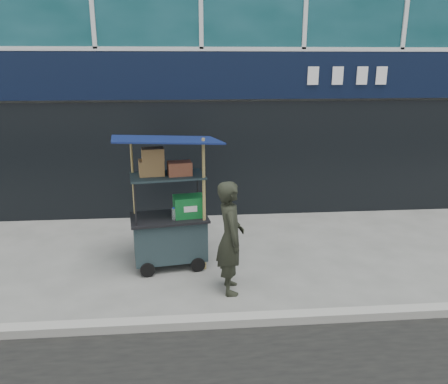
{
  "coord_description": "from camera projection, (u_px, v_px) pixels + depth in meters",
  "views": [
    {
      "loc": [
        -0.32,
        -4.94,
        3.16
      ],
      "look_at": [
        0.21,
        1.2,
        1.32
      ],
      "focal_mm": 35.0,
      "sensor_mm": 36.0,
      "label": 1
    }
  ],
  "objects": [
    {
      "name": "ground",
      "position": [
        216.0,
        317.0,
        5.64
      ],
      "size": [
        80.0,
        80.0,
        0.0
      ],
      "primitive_type": "plane",
      "color": "#60605C",
      "rests_on": "ground"
    },
    {
      "name": "curb",
      "position": [
        217.0,
        321.0,
        5.43
      ],
      "size": [
        80.0,
        0.18,
        0.12
      ],
      "primitive_type": "cube",
      "color": "#98978F",
      "rests_on": "ground"
    },
    {
      "name": "vendor_cart",
      "position": [
        170.0,
        221.0,
        6.88
      ],
      "size": [
        1.73,
        1.34,
        2.14
      ],
      "rotation": [
        0.0,
        0.0,
        0.15
      ],
      "color": "#1A292C",
      "rests_on": "ground"
    },
    {
      "name": "vendor_man",
      "position": [
        230.0,
        238.0,
        6.07
      ],
      "size": [
        0.41,
        0.61,
        1.63
      ],
      "primitive_type": "imported",
      "rotation": [
        0.0,
        0.0,
        1.6
      ],
      "color": "black",
      "rests_on": "ground"
    }
  ]
}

